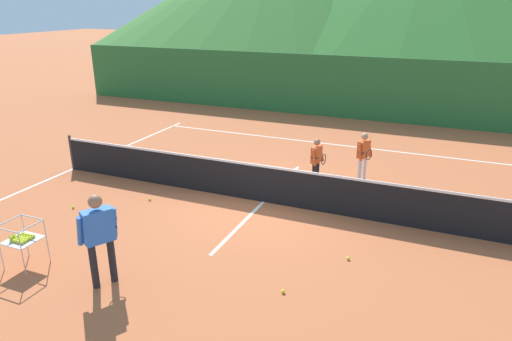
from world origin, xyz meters
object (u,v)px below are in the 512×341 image
at_px(instructor, 99,232).
at_px(tennis_ball_4, 283,291).
at_px(tennis_net, 264,183).
at_px(tennis_ball_1, 73,207).
at_px(student_1, 364,152).
at_px(tennis_ball_3, 348,258).
at_px(tennis_ball_0, 91,236).
at_px(student_0, 317,157).
at_px(ball_cart, 22,238).
at_px(tennis_ball_5, 150,199).

xyz_separation_m(instructor, tennis_ball_4, (3.00, 0.95, -0.99)).
relative_size(tennis_net, tennis_ball_1, 180.73).
bearing_deg(student_1, instructor, -115.38).
distance_m(tennis_ball_3, tennis_ball_4, 1.70).
bearing_deg(tennis_ball_4, tennis_net, 117.09).
bearing_deg(tennis_ball_0, tennis_ball_3, 13.09).
relative_size(instructor, tennis_ball_1, 25.10).
height_order(student_1, tennis_ball_3, student_1).
bearing_deg(tennis_ball_0, tennis_ball_4, -3.74).
xyz_separation_m(student_0, tennis_ball_1, (-4.96, -3.79, -0.74)).
bearing_deg(instructor, tennis_ball_1, 142.23).
xyz_separation_m(tennis_net, student_0, (0.87, 1.63, 0.28)).
bearing_deg(instructor, tennis_ball_3, 32.90).
distance_m(tennis_ball_0, tennis_ball_4, 4.45).
relative_size(tennis_ball_0, tennis_ball_1, 1.00).
bearing_deg(instructor, tennis_net, 73.90).
xyz_separation_m(tennis_net, ball_cart, (-3.01, -4.47, 0.08)).
xyz_separation_m(instructor, tennis_ball_1, (-2.83, 2.19, -0.99)).
xyz_separation_m(instructor, tennis_ball_0, (-1.44, 1.24, -0.99)).
relative_size(tennis_ball_1, tennis_ball_5, 1.00).
bearing_deg(tennis_ball_0, tennis_ball_1, 145.42).
bearing_deg(tennis_ball_5, tennis_ball_1, -141.76).
height_order(tennis_ball_3, tennis_ball_4, same).
height_order(student_0, student_1, student_1).
relative_size(instructor, ball_cart, 1.90).
relative_size(student_0, student_1, 0.95).
relative_size(instructor, tennis_ball_0, 25.10).
xyz_separation_m(student_0, tennis_ball_3, (1.66, -3.53, -0.74)).
distance_m(student_0, tennis_ball_1, 6.29).
relative_size(student_1, tennis_ball_3, 19.96).
bearing_deg(tennis_ball_4, instructor, -162.50).
height_order(instructor, tennis_ball_4, instructor).
bearing_deg(student_0, tennis_net, -118.17).
distance_m(instructor, student_0, 6.35).
bearing_deg(tennis_ball_4, tennis_ball_5, 151.75).
bearing_deg(tennis_ball_1, student_1, 37.25).
height_order(tennis_net, student_0, student_0).
relative_size(tennis_net, instructor, 7.20).
distance_m(ball_cart, tennis_ball_3, 6.14).
bearing_deg(tennis_ball_1, tennis_ball_3, 2.23).
relative_size(student_1, tennis_ball_0, 19.96).
bearing_deg(student_1, tennis_ball_0, -129.98).
height_order(tennis_ball_0, tennis_ball_4, same).
relative_size(instructor, student_0, 1.32).
bearing_deg(ball_cart, tennis_net, 56.02).
bearing_deg(tennis_net, tennis_ball_1, -152.17).
bearing_deg(student_0, instructor, -109.59).
bearing_deg(tennis_ball_3, student_0, 115.20).
distance_m(instructor, ball_cart, 1.82).
height_order(tennis_net, tennis_ball_5, tennis_net).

